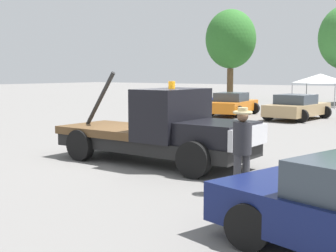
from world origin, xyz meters
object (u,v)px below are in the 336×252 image
at_px(tow_truck, 163,131).
at_px(traffic_cone, 225,132).
at_px(parked_car_navy, 187,101).
at_px(canopy_tent_white, 320,78).
at_px(person_near_truck, 242,144).
at_px(parked_car_orange, 232,104).
at_px(tree_center, 231,39).
at_px(parked_car_tan, 297,107).

relative_size(tow_truck, traffic_cone, 10.57).
bearing_deg(parked_car_navy, canopy_tent_white, -28.93).
bearing_deg(person_near_truck, parked_car_navy, 156.46).
bearing_deg(parked_car_orange, parked_car_navy, 69.62).
bearing_deg(canopy_tent_white, tow_truck, -81.76).
bearing_deg(person_near_truck, canopy_tent_white, 134.57).
bearing_deg(parked_car_orange, tree_center, 20.30).
bearing_deg(parked_car_orange, traffic_cone, -161.83).
height_order(parked_car_navy, canopy_tent_white, canopy_tent_white).
height_order(canopy_tent_white, traffic_cone, canopy_tent_white).
bearing_deg(parked_car_orange, tow_truck, -167.50).
distance_m(person_near_truck, traffic_cone, 8.09).
height_order(parked_car_orange, canopy_tent_white, canopy_tent_white).
height_order(parked_car_navy, parked_car_orange, same).
height_order(canopy_tent_white, tree_center, tree_center).
xyz_separation_m(parked_car_orange, tree_center, (-7.72, 14.19, 4.85)).
xyz_separation_m(parked_car_navy, traffic_cone, (8.06, -9.64, -0.39)).
bearing_deg(parked_car_navy, tow_truck, -147.63).
height_order(person_near_truck, parked_car_navy, person_near_truck).
distance_m(person_near_truck, tree_center, 34.36).
bearing_deg(canopy_tent_white, tree_center, 157.40).
height_order(parked_car_navy, parked_car_tan, same).
relative_size(tow_truck, tree_center, 0.71).
bearing_deg(parked_car_tan, parked_car_navy, 87.23).
bearing_deg(tow_truck, parked_car_orange, 111.25).
xyz_separation_m(parked_car_navy, canopy_tent_white, (5.48, 9.44, 1.41)).
height_order(person_near_truck, tree_center, tree_center).
xyz_separation_m(tree_center, traffic_cone, (12.11, -23.04, -5.24)).
bearing_deg(parked_car_orange, person_near_truck, -159.81).
distance_m(parked_car_orange, traffic_cone, 9.89).
bearing_deg(parked_car_navy, tree_center, 18.04).
distance_m(parked_car_navy, tree_center, 14.82).
bearing_deg(tow_truck, parked_car_tan, 96.27).
xyz_separation_m(parked_car_orange, traffic_cone, (4.39, -8.85, -0.39)).
relative_size(person_near_truck, parked_car_navy, 0.40).
xyz_separation_m(canopy_tent_white, tree_center, (-9.53, 3.97, 3.43)).
relative_size(parked_car_orange, parked_car_tan, 1.00).
bearing_deg(tow_truck, traffic_cone, 100.67).
xyz_separation_m(tow_truck, traffic_cone, (-0.94, 5.23, -0.64)).
distance_m(parked_car_orange, tree_center, 16.86).
bearing_deg(person_near_truck, tow_truck, -177.66).
height_order(parked_car_orange, parked_car_tan, same).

